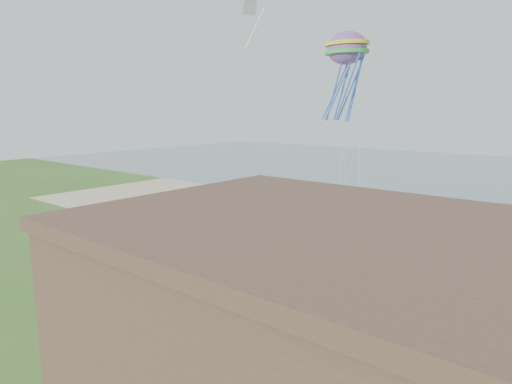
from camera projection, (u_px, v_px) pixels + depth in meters
ground at (117, 328)px, 21.70m from camera, size 160.00×160.00×0.00m
sand_beach at (344, 233)px, 38.35m from camera, size 72.00×20.00×0.02m
ocean at (482, 175)px, 71.64m from camera, size 160.00×68.00×0.02m
chainlink_fence at (207, 281)px, 26.14m from camera, size 36.20×0.20×1.25m
motel at (359, 367)px, 12.14m from camera, size 15.00×10.00×7.00m
motel_deck at (429, 378)px, 17.27m from camera, size 15.00×2.00×0.50m
picnic_table at (312, 332)px, 20.54m from camera, size 2.14×1.85×0.76m
octopus_kite at (346, 74)px, 31.05m from camera, size 3.59×2.87×6.56m
kite_white at (250, 19)px, 32.97m from camera, size 2.23×2.02×2.97m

